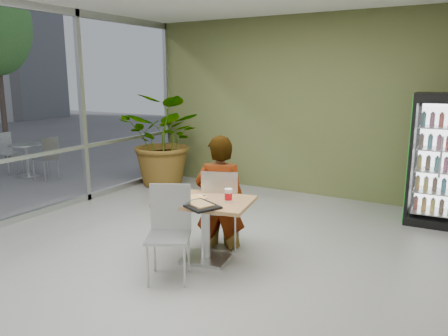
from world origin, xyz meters
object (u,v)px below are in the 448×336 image
at_px(dining_table, 205,217).
at_px(chair_far, 221,203).
at_px(beverage_fridge, 442,160).
at_px(seated_woman, 220,203).
at_px(chair_near, 169,224).
at_px(cafeteria_tray, 200,206).
at_px(soda_cup, 228,196).
at_px(potted_plant, 166,140).

distance_m(dining_table, chair_far, 0.44).
bearing_deg(beverage_fridge, seated_woman, -137.17).
distance_m(chair_near, seated_woman, 1.00).
distance_m(chair_near, cafeteria_tray, 0.38).
xyz_separation_m(chair_far, seated_woman, (-0.04, 0.05, -0.02)).
xyz_separation_m(chair_near, beverage_fridge, (2.36, 3.35, 0.37)).
bearing_deg(cafeteria_tray, soda_cup, 58.79).
bearing_deg(cafeteria_tray, dining_table, 110.26).
height_order(chair_near, cafeteria_tray, chair_near).
bearing_deg(soda_cup, cafeteria_tray, -121.21).
bearing_deg(dining_table, soda_cup, 8.09).
bearing_deg(potted_plant, chair_near, -51.97).
relative_size(chair_near, soda_cup, 6.44).
relative_size(dining_table, potted_plant, 0.64).
bearing_deg(soda_cup, potted_plant, 137.70).
height_order(seated_woman, beverage_fridge, beverage_fridge).
xyz_separation_m(soda_cup, beverage_fridge, (1.95, 2.80, 0.13)).
bearing_deg(beverage_fridge, soda_cup, -127.47).
xyz_separation_m(chair_far, cafeteria_tray, (0.15, -0.70, 0.17)).
distance_m(soda_cup, potted_plant, 3.97).
bearing_deg(cafeteria_tray, potted_plant, 132.74).
relative_size(seated_woman, beverage_fridge, 0.91).
bearing_deg(chair_near, dining_table, 47.24).
distance_m(dining_table, beverage_fridge, 3.63).
distance_m(chair_far, beverage_fridge, 3.33).
distance_m(seated_woman, cafeteria_tray, 0.79).
bearing_deg(potted_plant, soda_cup, -42.30).
height_order(chair_far, cafeteria_tray, chair_far).
distance_m(cafeteria_tray, beverage_fridge, 3.77).
distance_m(chair_far, chair_near, 0.95).
bearing_deg(chair_near, beverage_fridge, 26.32).
distance_m(dining_table, seated_woman, 0.49).
bearing_deg(soda_cup, chair_far, 130.20).
bearing_deg(seated_woman, cafeteria_tray, 82.48).
xyz_separation_m(dining_table, beverage_fridge, (2.23, 2.84, 0.42)).
height_order(chair_near, beverage_fridge, beverage_fridge).
height_order(soda_cup, cafeteria_tray, soda_cup).
bearing_deg(beverage_fridge, chair_far, -136.10).
bearing_deg(chair_near, potted_plant, 99.51).
relative_size(dining_table, seated_woman, 0.67).
bearing_deg(chair_near, cafeteria_tray, 18.94).
relative_size(chair_far, chair_near, 1.00).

